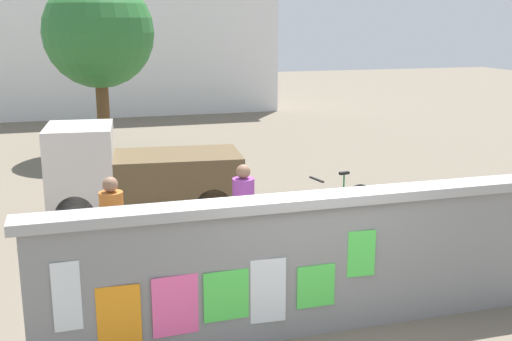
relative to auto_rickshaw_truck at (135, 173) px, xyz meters
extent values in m
plane|color=#6B6051|center=(1.57, 2.79, -0.90)|extent=(60.00, 60.00, 0.00)
cube|color=gray|center=(1.57, -5.21, -0.09)|extent=(6.62, 0.30, 1.62)
cube|color=#A0A0A0|center=(1.57, -5.21, 0.78)|extent=(6.82, 0.42, 0.12)
cube|color=silver|center=(-1.29, -5.37, -0.01)|extent=(0.30, 0.02, 0.79)
cube|color=orange|center=(-0.76, -5.37, -0.30)|extent=(0.48, 0.03, 0.69)
cube|color=#F9599E|center=(-0.13, -5.37, -0.27)|extent=(0.53, 0.04, 0.72)
cube|color=#4CD84C|center=(0.46, -5.37, -0.23)|extent=(0.54, 0.03, 0.61)
cube|color=silver|center=(0.96, -5.37, -0.23)|extent=(0.43, 0.03, 0.79)
cube|color=#4CD84C|center=(1.56, -5.37, -0.25)|extent=(0.48, 0.01, 0.53)
cube|color=#4CD84C|center=(2.14, -5.37, 0.10)|extent=(0.36, 0.03, 0.58)
cylinder|color=black|center=(-1.15, -0.54, -0.55)|extent=(0.72, 0.27, 0.70)
cylinder|color=black|center=(-1.02, 0.76, -0.55)|extent=(0.72, 0.27, 0.70)
cylinder|color=black|center=(1.34, -0.79, -0.55)|extent=(0.72, 0.27, 0.70)
cylinder|color=black|center=(1.47, 0.51, -0.55)|extent=(0.72, 0.27, 0.70)
cube|color=silver|center=(-0.99, 0.10, 0.20)|extent=(1.34, 1.61, 1.50)
cube|color=brown|center=(0.80, -0.08, -0.10)|extent=(2.54, 1.73, 0.90)
cylinder|color=black|center=(3.45, -3.94, -0.60)|extent=(0.61, 0.20, 0.60)
cylinder|color=black|center=(2.17, -3.71, -0.60)|extent=(0.61, 0.22, 0.60)
cube|color=black|center=(2.81, -3.83, -0.32)|extent=(1.03, 0.41, 0.32)
cube|color=black|center=(2.61, -3.79, -0.14)|extent=(0.59, 0.31, 0.10)
cube|color=#262626|center=(3.35, -3.92, -0.05)|extent=(0.14, 0.56, 0.03)
cylinder|color=black|center=(3.12, -1.40, -0.57)|extent=(0.65, 0.18, 0.66)
cylinder|color=black|center=(4.15, -1.18, -0.57)|extent=(0.65, 0.18, 0.66)
cube|color=#197233|center=(3.64, -1.29, -0.39)|extent=(0.94, 0.24, 0.06)
cylinder|color=#197233|center=(3.78, -1.26, -0.17)|extent=(0.04, 0.04, 0.40)
cube|color=black|center=(3.78, -1.26, 0.03)|extent=(0.21, 0.12, 0.05)
cube|color=black|center=(3.17, -1.39, -0.02)|extent=(0.13, 0.44, 0.03)
cylinder|color=yellow|center=(1.29, -2.97, -0.50)|extent=(0.12, 0.12, 0.80)
cylinder|color=yellow|center=(1.41, -2.84, -0.50)|extent=(0.12, 0.12, 0.80)
cylinder|color=purple|center=(1.35, -2.90, 0.20)|extent=(0.48, 0.48, 0.60)
sphere|color=#8C664C|center=(1.35, -2.90, 0.61)|extent=(0.22, 0.22, 0.22)
cylinder|color=#D83F72|center=(-0.74, -3.09, -0.50)|extent=(0.12, 0.12, 0.80)
cylinder|color=#D83F72|center=(-0.57, -3.14, -0.50)|extent=(0.12, 0.12, 0.80)
cylinder|color=#BF6626|center=(-0.65, -3.12, 0.20)|extent=(0.42, 0.42, 0.60)
sphere|color=#8C664C|center=(-0.65, -3.12, 0.61)|extent=(0.22, 0.22, 0.22)
cylinder|color=brown|center=(-0.21, 6.44, 0.27)|extent=(0.36, 0.36, 2.34)
sphere|color=#2A6B2E|center=(-0.21, 6.44, 2.52)|extent=(3.07, 3.07, 3.07)
cube|color=silver|center=(0.82, 15.33, 2.24)|extent=(12.98, 4.22, 6.28)
camera|label=1|loc=(-1.13, -11.88, 2.86)|focal=44.21mm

